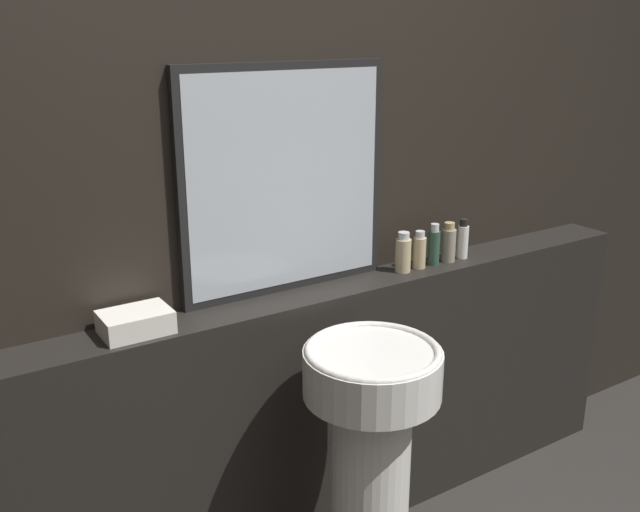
{
  "coord_description": "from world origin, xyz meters",
  "views": [
    {
      "loc": [
        -1.15,
        -0.32,
        1.78
      ],
      "look_at": [
        -0.02,
        1.43,
        1.1
      ],
      "focal_mm": 40.0,
      "sensor_mm": 36.0,
      "label": 1
    }
  ],
  "objects_px": {
    "pedestal_sink": "(370,455)",
    "body_wash_bottle": "(449,243)",
    "hand_soap_bottle": "(463,240)",
    "mirror": "(285,181)",
    "conditioner_bottle": "(419,251)",
    "towel_stack": "(136,322)",
    "shampoo_bottle": "(403,253)",
    "lotion_bottle": "(434,246)"
  },
  "relations": [
    {
      "from": "mirror",
      "to": "towel_stack",
      "type": "height_order",
      "value": "mirror"
    },
    {
      "from": "pedestal_sink",
      "to": "body_wash_bottle",
      "type": "bearing_deg",
      "value": 30.86
    },
    {
      "from": "pedestal_sink",
      "to": "conditioner_bottle",
      "type": "distance_m",
      "value": 0.76
    },
    {
      "from": "mirror",
      "to": "body_wash_bottle",
      "type": "relative_size",
      "value": 4.94
    },
    {
      "from": "mirror",
      "to": "lotion_bottle",
      "type": "bearing_deg",
      "value": -7.14
    },
    {
      "from": "towel_stack",
      "to": "hand_soap_bottle",
      "type": "height_order",
      "value": "hand_soap_bottle"
    },
    {
      "from": "towel_stack",
      "to": "body_wash_bottle",
      "type": "height_order",
      "value": "body_wash_bottle"
    },
    {
      "from": "body_wash_bottle",
      "to": "hand_soap_bottle",
      "type": "height_order",
      "value": "hand_soap_bottle"
    },
    {
      "from": "mirror",
      "to": "hand_soap_bottle",
      "type": "bearing_deg",
      "value": -5.74
    },
    {
      "from": "mirror",
      "to": "shampoo_bottle",
      "type": "relative_size",
      "value": 5.04
    },
    {
      "from": "mirror",
      "to": "shampoo_bottle",
      "type": "height_order",
      "value": "mirror"
    },
    {
      "from": "towel_stack",
      "to": "conditioner_bottle",
      "type": "xyz_separation_m",
      "value": [
        1.04,
        0.0,
        0.03
      ]
    },
    {
      "from": "mirror",
      "to": "body_wash_bottle",
      "type": "bearing_deg",
      "value": -6.37
    },
    {
      "from": "hand_soap_bottle",
      "to": "pedestal_sink",
      "type": "bearing_deg",
      "value": -151.79
    },
    {
      "from": "conditioner_bottle",
      "to": "hand_soap_bottle",
      "type": "relative_size",
      "value": 0.91
    },
    {
      "from": "conditioner_bottle",
      "to": "pedestal_sink",
      "type": "bearing_deg",
      "value": -142.42
    },
    {
      "from": "hand_soap_bottle",
      "to": "towel_stack",
      "type": "bearing_deg",
      "value": 180.0
    },
    {
      "from": "lotion_bottle",
      "to": "body_wash_bottle",
      "type": "distance_m",
      "value": 0.07
    },
    {
      "from": "body_wash_bottle",
      "to": "lotion_bottle",
      "type": "bearing_deg",
      "value": 180.0
    },
    {
      "from": "body_wash_bottle",
      "to": "shampoo_bottle",
      "type": "bearing_deg",
      "value": 180.0
    },
    {
      "from": "conditioner_bottle",
      "to": "towel_stack",
      "type": "bearing_deg",
      "value": -180.0
    },
    {
      "from": "pedestal_sink",
      "to": "body_wash_bottle",
      "type": "xyz_separation_m",
      "value": [
        0.62,
        0.37,
        0.47
      ]
    },
    {
      "from": "towel_stack",
      "to": "body_wash_bottle",
      "type": "bearing_deg",
      "value": -0.0
    },
    {
      "from": "lotion_bottle",
      "to": "hand_soap_bottle",
      "type": "distance_m",
      "value": 0.14
    },
    {
      "from": "pedestal_sink",
      "to": "lotion_bottle",
      "type": "bearing_deg",
      "value": 34.0
    },
    {
      "from": "conditioner_bottle",
      "to": "hand_soap_bottle",
      "type": "bearing_deg",
      "value": -0.0
    },
    {
      "from": "mirror",
      "to": "lotion_bottle",
      "type": "distance_m",
      "value": 0.65
    },
    {
      "from": "pedestal_sink",
      "to": "conditioner_bottle",
      "type": "xyz_separation_m",
      "value": [
        0.48,
        0.37,
        0.46
      ]
    },
    {
      "from": "shampoo_bottle",
      "to": "body_wash_bottle",
      "type": "xyz_separation_m",
      "value": [
        0.21,
        -0.0,
        0.0
      ]
    },
    {
      "from": "conditioner_bottle",
      "to": "hand_soap_bottle",
      "type": "xyz_separation_m",
      "value": [
        0.21,
        -0.0,
        0.01
      ]
    },
    {
      "from": "pedestal_sink",
      "to": "body_wash_bottle",
      "type": "height_order",
      "value": "body_wash_bottle"
    },
    {
      "from": "pedestal_sink",
      "to": "body_wash_bottle",
      "type": "relative_size",
      "value": 6.1
    },
    {
      "from": "shampoo_bottle",
      "to": "body_wash_bottle",
      "type": "distance_m",
      "value": 0.21
    },
    {
      "from": "towel_stack",
      "to": "body_wash_bottle",
      "type": "distance_m",
      "value": 1.18
    },
    {
      "from": "pedestal_sink",
      "to": "shampoo_bottle",
      "type": "xyz_separation_m",
      "value": [
        0.41,
        0.37,
        0.46
      ]
    },
    {
      "from": "towel_stack",
      "to": "shampoo_bottle",
      "type": "xyz_separation_m",
      "value": [
        0.97,
        0.0,
        0.03
      ]
    },
    {
      "from": "towel_stack",
      "to": "hand_soap_bottle",
      "type": "bearing_deg",
      "value": -0.0
    },
    {
      "from": "hand_soap_bottle",
      "to": "mirror",
      "type": "bearing_deg",
      "value": 174.26
    },
    {
      "from": "conditioner_bottle",
      "to": "hand_soap_bottle",
      "type": "height_order",
      "value": "hand_soap_bottle"
    },
    {
      "from": "lotion_bottle",
      "to": "body_wash_bottle",
      "type": "xyz_separation_m",
      "value": [
        0.07,
        0.0,
        -0.0
      ]
    },
    {
      "from": "shampoo_bottle",
      "to": "hand_soap_bottle",
      "type": "distance_m",
      "value": 0.28
    },
    {
      "from": "shampoo_bottle",
      "to": "lotion_bottle",
      "type": "bearing_deg",
      "value": -0.0
    }
  ]
}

